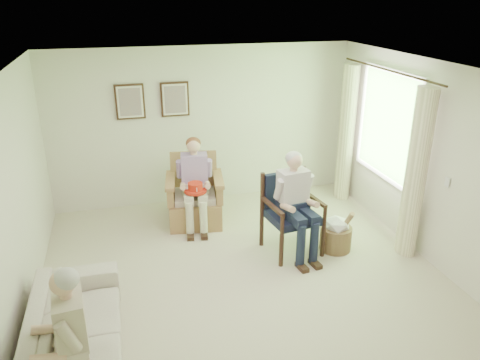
{
  "coord_description": "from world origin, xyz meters",
  "views": [
    {
      "loc": [
        -1.36,
        -4.67,
        3.38
      ],
      "look_at": [
        0.13,
        0.88,
        1.05
      ],
      "focal_mm": 35.0,
      "sensor_mm": 36.0,
      "label": 1
    }
  ],
  "objects_px": {
    "person_dark": "(296,198)",
    "sofa": "(76,335)",
    "wicker_armchair": "(195,202)",
    "red_hat": "(195,188)",
    "hatbox": "(336,233)",
    "wood_armchair": "(290,210)",
    "person_sofa": "(66,333)",
    "person_wicker": "(195,177)"
  },
  "relations": [
    {
      "from": "person_dark",
      "to": "sofa",
      "type": "bearing_deg",
      "value": -161.78
    },
    {
      "from": "wicker_armchair",
      "to": "sofa",
      "type": "height_order",
      "value": "wicker_armchair"
    },
    {
      "from": "sofa",
      "to": "person_dark",
      "type": "bearing_deg",
      "value": -63.58
    },
    {
      "from": "red_hat",
      "to": "wicker_armchair",
      "type": "bearing_deg",
      "value": 83.75
    },
    {
      "from": "wicker_armchair",
      "to": "sofa",
      "type": "xyz_separation_m",
      "value": [
        -1.62,
        -2.69,
        -0.02
      ]
    },
    {
      "from": "sofa",
      "to": "person_dark",
      "type": "distance_m",
      "value": 3.13
    },
    {
      "from": "wicker_armchair",
      "to": "hatbox",
      "type": "xyz_separation_m",
      "value": [
        1.75,
        -1.36,
        -0.08
      ]
    },
    {
      "from": "wicker_armchair",
      "to": "wood_armchair",
      "type": "xyz_separation_m",
      "value": [
        1.14,
        -1.15,
        0.25
      ]
    },
    {
      "from": "wicker_armchair",
      "to": "red_hat",
      "type": "xyz_separation_m",
      "value": [
        -0.04,
        -0.34,
        0.37
      ]
    },
    {
      "from": "wood_armchair",
      "to": "person_sofa",
      "type": "height_order",
      "value": "person_sofa"
    },
    {
      "from": "person_dark",
      "to": "hatbox",
      "type": "relative_size",
      "value": 2.21
    },
    {
      "from": "sofa",
      "to": "person_wicker",
      "type": "distance_m",
      "value": 3.07
    },
    {
      "from": "red_hat",
      "to": "hatbox",
      "type": "relative_size",
      "value": 0.52
    },
    {
      "from": "wicker_armchair",
      "to": "hatbox",
      "type": "bearing_deg",
      "value": -29.61
    },
    {
      "from": "red_hat",
      "to": "sofa",
      "type": "bearing_deg",
      "value": -124.0
    },
    {
      "from": "wood_armchair",
      "to": "person_sofa",
      "type": "bearing_deg",
      "value": -151.93
    },
    {
      "from": "wood_armchair",
      "to": "person_dark",
      "type": "xyz_separation_m",
      "value": [
        0.0,
        -0.18,
        0.26
      ]
    },
    {
      "from": "wicker_armchair",
      "to": "person_wicker",
      "type": "height_order",
      "value": "person_wicker"
    },
    {
      "from": "person_dark",
      "to": "red_hat",
      "type": "relative_size",
      "value": 4.27
    },
    {
      "from": "person_sofa",
      "to": "red_hat",
      "type": "relative_size",
      "value": 3.85
    },
    {
      "from": "person_dark",
      "to": "red_hat",
      "type": "bearing_deg",
      "value": 131.98
    },
    {
      "from": "wicker_armchair",
      "to": "wood_armchair",
      "type": "distance_m",
      "value": 1.63
    },
    {
      "from": "sofa",
      "to": "red_hat",
      "type": "height_order",
      "value": "red_hat"
    },
    {
      "from": "person_dark",
      "to": "red_hat",
      "type": "height_order",
      "value": "person_dark"
    },
    {
      "from": "person_wicker",
      "to": "hatbox",
      "type": "bearing_deg",
      "value": -26.66
    },
    {
      "from": "person_wicker",
      "to": "person_dark",
      "type": "xyz_separation_m",
      "value": [
        1.14,
        -1.18,
        0.05
      ]
    },
    {
      "from": "wicker_armchair",
      "to": "sofa",
      "type": "distance_m",
      "value": 3.15
    },
    {
      "from": "person_sofa",
      "to": "sofa",
      "type": "bearing_deg",
      "value": 174.34
    },
    {
      "from": "wood_armchair",
      "to": "hatbox",
      "type": "height_order",
      "value": "wood_armchair"
    },
    {
      "from": "person_sofa",
      "to": "hatbox",
      "type": "height_order",
      "value": "person_sofa"
    },
    {
      "from": "wicker_armchair",
      "to": "person_wicker",
      "type": "xyz_separation_m",
      "value": [
        -0.0,
        -0.14,
        0.46
      ]
    },
    {
      "from": "sofa",
      "to": "person_sofa",
      "type": "distance_m",
      "value": 0.64
    },
    {
      "from": "person_dark",
      "to": "person_sofa",
      "type": "bearing_deg",
      "value": -154.39
    },
    {
      "from": "wicker_armchair",
      "to": "wood_armchair",
      "type": "bearing_deg",
      "value": -36.89
    },
    {
      "from": "person_wicker",
      "to": "sofa",
      "type": "bearing_deg",
      "value": -114.16
    },
    {
      "from": "hatbox",
      "to": "sofa",
      "type": "bearing_deg",
      "value": -158.49
    },
    {
      "from": "person_wicker",
      "to": "red_hat",
      "type": "height_order",
      "value": "person_wicker"
    },
    {
      "from": "wicker_armchair",
      "to": "person_wicker",
      "type": "bearing_deg",
      "value": -81.72
    },
    {
      "from": "person_wicker",
      "to": "person_sofa",
      "type": "xyz_separation_m",
      "value": [
        -1.62,
        -3.03,
        -0.06
      ]
    },
    {
      "from": "wicker_armchair",
      "to": "hatbox",
      "type": "height_order",
      "value": "wicker_armchair"
    },
    {
      "from": "person_sofa",
      "to": "wood_armchair",
      "type": "bearing_deg",
      "value": 120.61
    },
    {
      "from": "person_wicker",
      "to": "person_dark",
      "type": "height_order",
      "value": "person_dark"
    }
  ]
}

